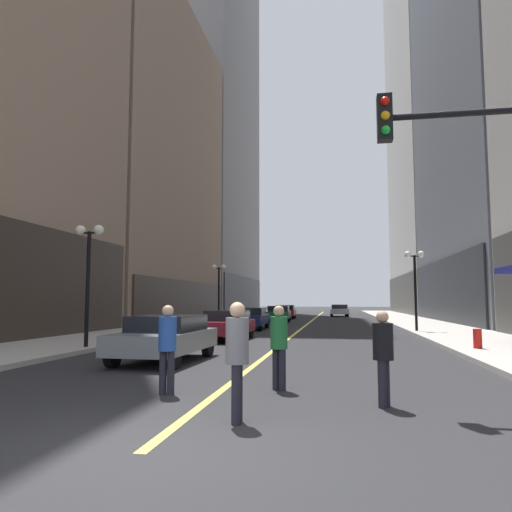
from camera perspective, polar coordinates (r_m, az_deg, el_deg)
name	(u,v)px	position (r m, az deg, el deg)	size (l,w,h in m)	color
ground_plane	(311,322)	(40.47, 6.50, -7.77)	(200.00, 200.00, 0.00)	#262628
sidewalk_left	(214,320)	(41.75, -4.98, -7.61)	(4.50, 78.00, 0.15)	#ADA8A0
sidewalk_right	(414,322)	(40.84, 18.23, -7.41)	(4.50, 78.00, 0.15)	#ADA8A0
lane_centre_stripe	(311,322)	(40.47, 6.50, -7.77)	(0.16, 70.00, 0.01)	#E5D64C
building_left_mid	(135,163)	(45.41, -14.17, 10.67)	(10.40, 24.00, 28.42)	gray
building_left_far	(200,34)	(78.81, -6.71, 24.71)	(13.88, 26.00, 82.47)	gray
building_right_far	(456,63)	(74.48, 22.65, 20.41)	(16.00, 26.00, 67.31)	#B7AD99
car_grey	(166,336)	(14.32, -10.70, -9.37)	(2.09, 4.22, 1.32)	slate
car_maroon	(227,324)	(21.56, -3.50, -8.07)	(1.89, 4.33, 1.32)	maroon
car_navy	(250,317)	(29.67, -0.69, -7.32)	(2.03, 4.68, 1.32)	#141E4C
car_green	(278,313)	(39.78, 2.69, -6.81)	(2.05, 4.10, 1.32)	#196038
car_red	(285,311)	(47.53, 3.52, -6.56)	(2.04, 4.13, 1.32)	#B21919
car_silver	(339,310)	(54.34, 9.86, -6.34)	(2.11, 4.59, 1.32)	#B7B7BC
pedestrian_in_black_coat	(383,351)	(8.41, 14.88, -10.84)	(0.45, 0.45, 1.59)	black
pedestrian_in_green_parka	(279,341)	(9.64, 2.75, -10.02)	(0.47, 0.47, 1.65)	black
pedestrian_in_grey_suit	(237,352)	(7.10, -2.25, -11.31)	(0.36, 0.36, 1.73)	black
pedestrian_in_blue_hoodie	(167,342)	(9.36, -10.50, -10.04)	(0.36, 0.36, 1.67)	black
traffic_light_near_right	(510,189)	(9.80, 27.98, 7.03)	(3.43, 0.35, 5.65)	black
street_lamp_left_near	(89,258)	(17.94, -19.27, -0.22)	(1.06, 0.36, 4.43)	black
street_lamp_left_far	(219,280)	(35.62, -4.44, -2.89)	(1.06, 0.36, 4.43)	black
street_lamp_right_mid	(415,273)	(27.26, 18.37, -1.89)	(1.06, 0.36, 4.43)	black
fire_hydrant_right	(478,341)	(18.02, 24.86, -9.14)	(0.28, 0.28, 0.80)	red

